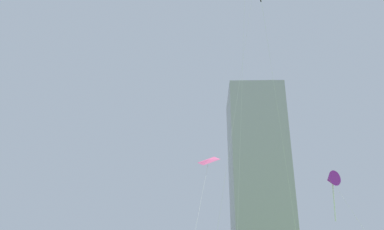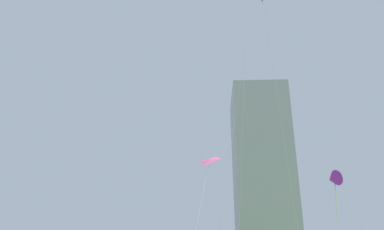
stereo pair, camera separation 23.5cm
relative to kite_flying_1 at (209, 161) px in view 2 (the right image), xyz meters
name	(u,v)px [view 2 (the right image)]	position (x,y,z in m)	size (l,w,h in m)	color
kite_flying_1	(209,161)	(0.00, 0.00, 0.00)	(3.46, 7.08, 10.52)	silver
kite_flying_3	(333,179)	(10.71, 5.82, 0.76)	(3.14, 6.07, 11.47)	silver
distant_highrise_0	(264,192)	(37.72, 119.01, 28.41)	(19.96, 24.32, 76.90)	#A8A8AD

